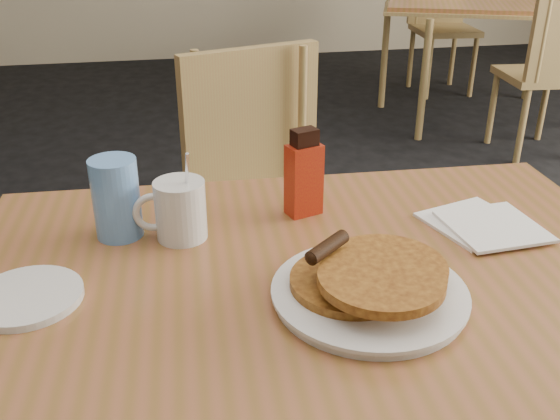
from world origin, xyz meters
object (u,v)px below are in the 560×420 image
(chair_neighbor_far, at_px, (441,13))
(blue_tumbler, at_px, (116,198))
(chair_main_far, at_px, (257,188))
(syrup_bottle, at_px, (304,175))
(coffee_mug, at_px, (179,209))
(neighbor_table, at_px, (492,7))
(pancake_plate, at_px, (370,285))
(chair_neighbor_near, at_px, (554,61))
(main_table, at_px, (314,291))

(chair_neighbor_far, relative_size, blue_tumbler, 6.48)
(chair_main_far, bearing_deg, syrup_bottle, -107.89)
(chair_main_far, xyz_separation_m, coffee_mug, (-0.23, -0.61, 0.25))
(neighbor_table, relative_size, syrup_bottle, 9.08)
(pancake_plate, height_order, blue_tumbler, blue_tumbler)
(chair_neighbor_far, xyz_separation_m, chair_neighbor_near, (-0.01, -1.47, -0.03))
(chair_neighbor_far, height_order, chair_neighbor_near, chair_neighbor_far)
(syrup_bottle, bearing_deg, chair_main_far, 72.15)
(main_table, relative_size, chair_main_far, 1.31)
(chair_main_far, xyz_separation_m, syrup_bottle, (0.00, -0.56, 0.27))
(chair_neighbor_far, distance_m, pancake_plate, 4.11)
(chair_neighbor_far, bearing_deg, pancake_plate, -110.84)
(neighbor_table, height_order, chair_neighbor_near, chair_neighbor_near)
(syrup_bottle, distance_m, blue_tumbler, 0.34)
(neighbor_table, height_order, coffee_mug, coffee_mug)
(chair_main_far, relative_size, coffee_mug, 5.55)
(chair_main_far, distance_m, chair_neighbor_far, 3.37)
(coffee_mug, relative_size, blue_tumbler, 1.16)
(chair_neighbor_far, height_order, blue_tumbler, chair_neighbor_far)
(chair_neighbor_far, xyz_separation_m, pancake_plate, (-1.78, -3.70, 0.21))
(pancake_plate, distance_m, syrup_bottle, 0.31)
(chair_main_far, distance_m, chair_neighbor_near, 2.26)
(main_table, xyz_separation_m, pancake_plate, (0.06, -0.10, 0.07))
(chair_main_far, bearing_deg, coffee_mug, -129.07)
(main_table, distance_m, syrup_bottle, 0.24)
(neighbor_table, distance_m, chair_neighbor_near, 0.75)
(chair_neighbor_near, distance_m, blue_tumbler, 2.91)
(syrup_bottle, bearing_deg, blue_tumbler, 165.76)
(neighbor_table, bearing_deg, blue_tumbler, -128.66)
(syrup_bottle, bearing_deg, neighbor_table, 37.54)
(chair_neighbor_near, bearing_deg, neighbor_table, 94.85)
(chair_neighbor_far, relative_size, chair_neighbor_near, 1.04)
(coffee_mug, bearing_deg, blue_tumbler, -175.82)
(chair_main_far, height_order, syrup_bottle, chair_main_far)
(syrup_bottle, bearing_deg, pancake_plate, -102.06)
(neighbor_table, xyz_separation_m, syrup_bottle, (-1.80, -2.66, 0.12))
(chair_neighbor_near, distance_m, syrup_bottle, 2.65)
(blue_tumbler, bearing_deg, chair_neighbor_near, 42.34)
(blue_tumbler, bearing_deg, neighbor_table, 51.34)
(syrup_bottle, height_order, blue_tumbler, syrup_bottle)
(main_table, relative_size, syrup_bottle, 7.21)
(neighbor_table, xyz_separation_m, coffee_mug, (-2.04, -2.71, 0.10))
(pancake_plate, relative_size, blue_tumbler, 2.03)
(main_table, distance_m, chair_neighbor_far, 4.05)
(main_table, distance_m, chair_neighbor_near, 2.81)
(main_table, height_order, syrup_bottle, syrup_bottle)
(neighbor_table, height_order, pancake_plate, pancake_plate)
(chair_neighbor_near, relative_size, blue_tumbler, 6.20)
(chair_neighbor_near, bearing_deg, syrup_bottle, -127.83)
(chair_main_far, relative_size, blue_tumbler, 6.42)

